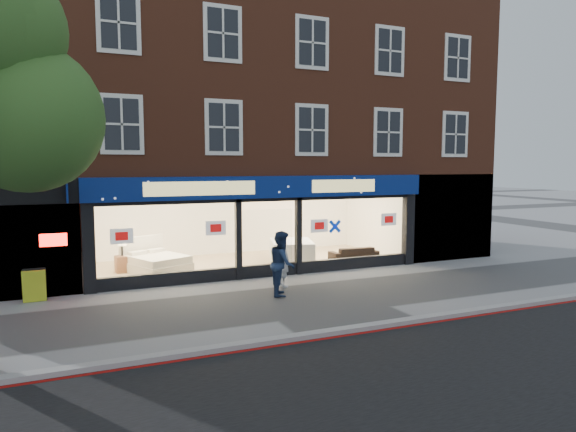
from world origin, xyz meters
TOP-DOWN VIEW (x-y plane):
  - ground at (0.00, 0.00)m, footprint 120.00×120.00m
  - kerb_line at (0.00, -3.10)m, footprint 60.00×0.10m
  - kerb_stone at (0.00, -2.90)m, footprint 60.00×0.25m
  - showroom_floor at (0.00, 5.25)m, footprint 11.00×4.50m
  - building at (-0.02, 6.93)m, footprint 19.00×8.26m
  - display_bed at (-3.37, 4.84)m, footprint 2.29×2.47m
  - bedside_table at (-4.40, 5.18)m, footprint 0.50×0.50m
  - mattress_stack at (1.60, 4.86)m, footprint 1.96×2.23m
  - sofa at (3.70, 3.90)m, footprint 1.84×0.82m
  - a_board at (-6.90, 2.59)m, footprint 0.60×0.40m
  - pedestrian_grey at (-0.11, 1.63)m, footprint 0.44×0.63m
  - pedestrian_blue at (-0.54, 0.65)m, footprint 0.96×1.07m

SIDE VIEW (x-z plane):
  - ground at x=0.00m, z-range 0.00..0.00m
  - kerb_line at x=0.00m, z-range 0.00..0.01m
  - showroom_floor at x=0.00m, z-range 0.00..0.10m
  - kerb_stone at x=0.00m, z-range 0.00..0.12m
  - sofa at x=3.70m, z-range 0.10..0.63m
  - bedside_table at x=-4.40m, z-range 0.10..0.65m
  - display_bed at x=-3.37m, z-range -0.14..0.97m
  - a_board at x=-6.90m, z-range 0.00..0.90m
  - mattress_stack at x=1.60m, z-range 0.10..0.84m
  - pedestrian_grey at x=-0.11m, z-range 0.00..1.63m
  - pedestrian_blue at x=-0.54m, z-range 0.00..1.82m
  - building at x=-0.02m, z-range 1.52..11.82m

